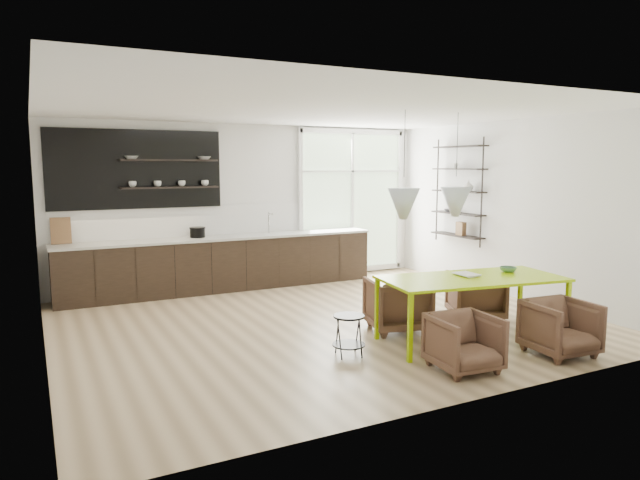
{
  "coord_description": "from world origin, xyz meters",
  "views": [
    {
      "loc": [
        -3.57,
        -6.85,
        2.17
      ],
      "look_at": [
        0.24,
        0.6,
        1.07
      ],
      "focal_mm": 32.0,
      "sensor_mm": 36.0,
      "label": 1
    }
  ],
  "objects_px": {
    "armchair_back_left": "(397,304)",
    "armchair_front_left": "(464,343)",
    "wire_stool": "(349,330)",
    "armchair_front_right": "(560,328)",
    "dining_table": "(472,282)",
    "armchair_back_right": "(476,295)"
  },
  "relations": [
    {
      "from": "wire_stool",
      "to": "armchair_back_left",
      "type": "bearing_deg",
      "value": 29.01
    },
    {
      "from": "armchair_front_left",
      "to": "wire_stool",
      "type": "bearing_deg",
      "value": 136.55
    },
    {
      "from": "armchair_back_left",
      "to": "armchair_back_right",
      "type": "bearing_deg",
      "value": -166.48
    },
    {
      "from": "dining_table",
      "to": "wire_stool",
      "type": "distance_m",
      "value": 1.69
    },
    {
      "from": "dining_table",
      "to": "armchair_front_right",
      "type": "distance_m",
      "value": 1.12
    },
    {
      "from": "dining_table",
      "to": "armchair_front_right",
      "type": "relative_size",
      "value": 3.36
    },
    {
      "from": "dining_table",
      "to": "wire_stool",
      "type": "height_order",
      "value": "dining_table"
    },
    {
      "from": "armchair_front_right",
      "to": "dining_table",
      "type": "bearing_deg",
      "value": 128.91
    },
    {
      "from": "dining_table",
      "to": "armchair_back_left",
      "type": "height_order",
      "value": "dining_table"
    },
    {
      "from": "dining_table",
      "to": "armchair_front_right",
      "type": "xyz_separation_m",
      "value": [
        0.57,
        -0.85,
        -0.44
      ]
    },
    {
      "from": "armchair_back_right",
      "to": "armchair_front_right",
      "type": "height_order",
      "value": "armchair_back_right"
    },
    {
      "from": "armchair_back_right",
      "to": "wire_stool",
      "type": "relative_size",
      "value": 1.53
    },
    {
      "from": "armchair_back_left",
      "to": "armchair_back_right",
      "type": "relative_size",
      "value": 1.04
    },
    {
      "from": "armchair_back_left",
      "to": "armchair_front_right",
      "type": "height_order",
      "value": "armchair_back_left"
    },
    {
      "from": "armchair_back_right",
      "to": "armchair_back_left",
      "type": "bearing_deg",
      "value": 24.91
    },
    {
      "from": "wire_stool",
      "to": "dining_table",
      "type": "bearing_deg",
      "value": -7.62
    },
    {
      "from": "armchair_front_left",
      "to": "armchair_front_right",
      "type": "xyz_separation_m",
      "value": [
        1.33,
        -0.11,
        0.01
      ]
    },
    {
      "from": "armchair_front_left",
      "to": "armchair_front_right",
      "type": "bearing_deg",
      "value": -0.12
    },
    {
      "from": "armchair_back_left",
      "to": "armchair_front_left",
      "type": "xyz_separation_m",
      "value": [
        -0.23,
        -1.56,
        -0.05
      ]
    },
    {
      "from": "dining_table",
      "to": "armchair_back_left",
      "type": "relative_size",
      "value": 3.07
    },
    {
      "from": "armchair_back_right",
      "to": "dining_table",
      "type": "bearing_deg",
      "value": 70.76
    },
    {
      "from": "armchair_back_left",
      "to": "armchair_front_right",
      "type": "distance_m",
      "value": 2.0
    }
  ]
}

